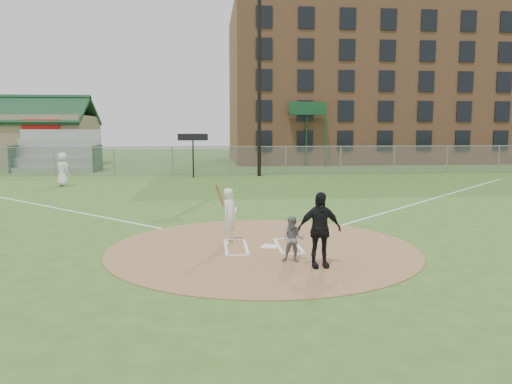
{
  "coord_description": "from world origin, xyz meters",
  "views": [
    {
      "loc": [
        -1.42,
        -13.2,
        3.23
      ],
      "look_at": [
        0.0,
        2.0,
        1.3
      ],
      "focal_mm": 35.0,
      "sensor_mm": 36.0,
      "label": 1
    }
  ],
  "objects": [
    {
      "name": "home_plate",
      "position": [
        0.21,
        0.08,
        0.03
      ],
      "size": [
        0.57,
        0.57,
        0.03
      ],
      "primitive_type": "cube",
      "rotation": [
        0.0,
        0.0,
        -0.4
      ],
      "color": "white",
      "rests_on": "dirt_circle"
    },
    {
      "name": "bleachers",
      "position": [
        -13.0,
        26.2,
        1.59
      ],
      "size": [
        6.08,
        3.2,
        3.2
      ],
      "color": "#B7BABF",
      "rests_on": "ground"
    },
    {
      "name": "catcher",
      "position": [
        0.57,
        -1.5,
        0.58
      ],
      "size": [
        0.65,
        0.57,
        1.12
      ],
      "primitive_type": "imported",
      "rotation": [
        0.0,
        0.0,
        -0.3
      ],
      "color": "gray",
      "rests_on": "dirt_circle"
    },
    {
      "name": "foul_line_third",
      "position": [
        -9.0,
        9.0,
        0.01
      ],
      "size": [
        17.04,
        17.04,
        0.01
      ],
      "primitive_type": "cube",
      "rotation": [
        0.0,
        0.0,
        0.79
      ],
      "color": "white",
      "rests_on": "ground"
    },
    {
      "name": "light_pole",
      "position": [
        2.0,
        21.0,
        6.61
      ],
      "size": [
        1.2,
        0.3,
        12.22
      ],
      "color": "black",
      "rests_on": "ground"
    },
    {
      "name": "brick_warehouse",
      "position": [
        16.0,
        37.96,
        7.5
      ],
      "size": [
        30.0,
        17.17,
        15.0
      ],
      "color": "#A36846",
      "rests_on": "ground"
    },
    {
      "name": "scoreboard_sign",
      "position": [
        -2.5,
        20.2,
        2.39
      ],
      "size": [
        2.0,
        0.1,
        2.93
      ],
      "color": "black",
      "rests_on": "ground"
    },
    {
      "name": "dirt_circle",
      "position": [
        0.0,
        0.0,
        0.01
      ],
      "size": [
        8.4,
        8.4,
        0.02
      ],
      "primitive_type": "cylinder",
      "color": "#9A7349",
      "rests_on": "ground"
    },
    {
      "name": "clubhouse",
      "position": [
        -18.0,
        32.99,
        2.39
      ],
      "size": [
        12.2,
        8.71,
        6.23
      ],
      "color": "gray",
      "rests_on": "ground"
    },
    {
      "name": "ondeck_player",
      "position": [
        -9.71,
        15.87,
        0.95
      ],
      "size": [
        1.1,
        1.06,
        1.91
      ],
      "primitive_type": "imported",
      "rotation": [
        0.0,
        0.0,
        2.44
      ],
      "color": "silver",
      "rests_on": "ground"
    },
    {
      "name": "umpire",
      "position": [
        1.11,
        -2.0,
        0.91
      ],
      "size": [
        1.07,
        0.51,
        1.77
      ],
      "primitive_type": "imported",
      "rotation": [
        0.0,
        0.0,
        0.08
      ],
      "color": "black",
      "rests_on": "dirt_circle"
    },
    {
      "name": "ground",
      "position": [
        0.0,
        0.0,
        0.0
      ],
      "size": [
        140.0,
        140.0,
        0.0
      ],
      "primitive_type": "plane",
      "color": "#386021",
      "rests_on": "ground"
    },
    {
      "name": "batters_boxes",
      "position": [
        0.0,
        0.15,
        0.03
      ],
      "size": [
        2.08,
        1.88,
        0.01
      ],
      "color": "white",
      "rests_on": "dirt_circle"
    },
    {
      "name": "outfield_fence",
      "position": [
        0.0,
        22.0,
        1.02
      ],
      "size": [
        56.08,
        0.08,
        2.03
      ],
      "color": "slate",
      "rests_on": "ground"
    },
    {
      "name": "foul_line_first",
      "position": [
        9.0,
        9.0,
        0.01
      ],
      "size": [
        17.04,
        17.04,
        0.01
      ],
      "primitive_type": "cube",
      "rotation": [
        0.0,
        0.0,
        -0.79
      ],
      "color": "white",
      "rests_on": "ground"
    },
    {
      "name": "batter_at_plate",
      "position": [
        -0.86,
        0.73,
        0.8
      ],
      "size": [
        0.77,
        1.03,
        1.78
      ],
      "color": "white",
      "rests_on": "dirt_circle"
    }
  ]
}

